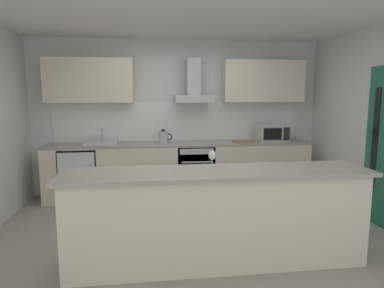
{
  "coord_description": "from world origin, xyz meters",
  "views": [
    {
      "loc": [
        -0.52,
        -3.9,
        1.69
      ],
      "look_at": [
        0.04,
        0.42,
        1.05
      ],
      "focal_mm": 31.64,
      "sensor_mm": 36.0,
      "label": 1
    }
  ],
  "objects_px": {
    "microwave": "(272,133)",
    "chopping_board": "(243,141)",
    "wine_glass": "(212,156)",
    "oven": "(194,169)",
    "kettle": "(163,137)",
    "sink": "(102,143)",
    "refrigerator": "(80,174)",
    "range_hood": "(193,88)"
  },
  "relations": [
    {
      "from": "refrigerator",
      "to": "sink",
      "type": "bearing_deg",
      "value": 2.26
    },
    {
      "from": "refrigerator",
      "to": "kettle",
      "type": "bearing_deg",
      "value": -1.33
    },
    {
      "from": "refrigerator",
      "to": "wine_glass",
      "type": "height_order",
      "value": "wine_glass"
    },
    {
      "from": "oven",
      "to": "kettle",
      "type": "relative_size",
      "value": 2.77
    },
    {
      "from": "sink",
      "to": "chopping_board",
      "type": "height_order",
      "value": "sink"
    },
    {
      "from": "sink",
      "to": "wine_glass",
      "type": "xyz_separation_m",
      "value": [
        1.37,
        -2.23,
        0.16
      ]
    },
    {
      "from": "microwave",
      "to": "chopping_board",
      "type": "height_order",
      "value": "microwave"
    },
    {
      "from": "kettle",
      "to": "sink",
      "type": "bearing_deg",
      "value": 177.4
    },
    {
      "from": "microwave",
      "to": "sink",
      "type": "height_order",
      "value": "microwave"
    },
    {
      "from": "range_hood",
      "to": "chopping_board",
      "type": "relative_size",
      "value": 2.12
    },
    {
      "from": "wine_glass",
      "to": "chopping_board",
      "type": "distance_m",
      "value": 2.4
    },
    {
      "from": "range_hood",
      "to": "oven",
      "type": "bearing_deg",
      "value": -90.0
    },
    {
      "from": "microwave",
      "to": "kettle",
      "type": "xyz_separation_m",
      "value": [
        -1.83,
        -0.01,
        -0.04
      ]
    },
    {
      "from": "chopping_board",
      "to": "kettle",
      "type": "bearing_deg",
      "value": -179.57
    },
    {
      "from": "oven",
      "to": "wine_glass",
      "type": "relative_size",
      "value": 4.5
    },
    {
      "from": "oven",
      "to": "chopping_board",
      "type": "height_order",
      "value": "chopping_board"
    },
    {
      "from": "oven",
      "to": "wine_glass",
      "type": "bearing_deg",
      "value": -93.37
    },
    {
      "from": "sink",
      "to": "wine_glass",
      "type": "bearing_deg",
      "value": -58.48
    },
    {
      "from": "refrigerator",
      "to": "wine_glass",
      "type": "xyz_separation_m",
      "value": [
        1.72,
        -2.22,
        0.66
      ]
    },
    {
      "from": "oven",
      "to": "sink",
      "type": "xyz_separation_m",
      "value": [
        -1.5,
        0.01,
        0.47
      ]
    },
    {
      "from": "oven",
      "to": "microwave",
      "type": "bearing_deg",
      "value": -1.21
    },
    {
      "from": "microwave",
      "to": "chopping_board",
      "type": "relative_size",
      "value": 1.47
    },
    {
      "from": "microwave",
      "to": "wine_glass",
      "type": "bearing_deg",
      "value": -123.48
    },
    {
      "from": "sink",
      "to": "range_hood",
      "type": "xyz_separation_m",
      "value": [
        1.5,
        0.12,
        0.86
      ]
    },
    {
      "from": "refrigerator",
      "to": "microwave",
      "type": "bearing_deg",
      "value": -0.46
    },
    {
      "from": "chopping_board",
      "to": "sink",
      "type": "bearing_deg",
      "value": 179.15
    },
    {
      "from": "kettle",
      "to": "chopping_board",
      "type": "bearing_deg",
      "value": 0.43
    },
    {
      "from": "oven",
      "to": "refrigerator",
      "type": "bearing_deg",
      "value": -179.92
    },
    {
      "from": "range_hood",
      "to": "chopping_board",
      "type": "height_order",
      "value": "range_hood"
    },
    {
      "from": "kettle",
      "to": "range_hood",
      "type": "bearing_deg",
      "value": 17.58
    },
    {
      "from": "kettle",
      "to": "range_hood",
      "type": "xyz_separation_m",
      "value": [
        0.52,
        0.16,
        0.78
      ]
    },
    {
      "from": "range_hood",
      "to": "wine_glass",
      "type": "height_order",
      "value": "range_hood"
    },
    {
      "from": "wine_glass",
      "to": "sink",
      "type": "bearing_deg",
      "value": 121.52
    },
    {
      "from": "microwave",
      "to": "oven",
      "type": "bearing_deg",
      "value": 178.79
    },
    {
      "from": "refrigerator",
      "to": "wine_glass",
      "type": "distance_m",
      "value": 2.88
    },
    {
      "from": "chopping_board",
      "to": "refrigerator",
      "type": "bearing_deg",
      "value": 179.55
    },
    {
      "from": "oven",
      "to": "chopping_board",
      "type": "bearing_deg",
      "value": -1.64
    },
    {
      "from": "refrigerator",
      "to": "sink",
      "type": "height_order",
      "value": "sink"
    },
    {
      "from": "microwave",
      "to": "refrigerator",
      "type": "bearing_deg",
      "value": 179.54
    },
    {
      "from": "sink",
      "to": "kettle",
      "type": "distance_m",
      "value": 0.99
    },
    {
      "from": "sink",
      "to": "oven",
      "type": "bearing_deg",
      "value": -0.42
    },
    {
      "from": "wine_glass",
      "to": "chopping_board",
      "type": "bearing_deg",
      "value": 66.44
    }
  ]
}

